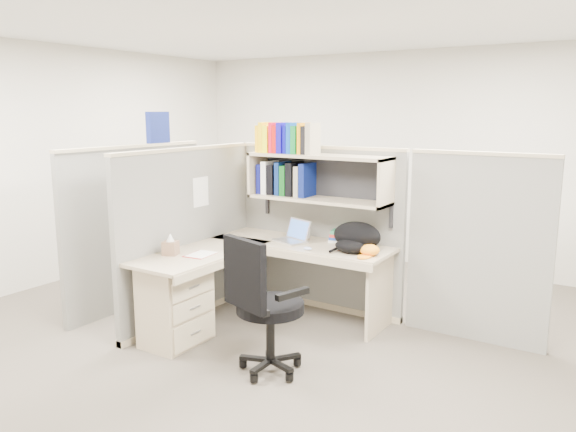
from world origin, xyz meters
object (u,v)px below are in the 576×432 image
Objects in this scene: backpack at (354,237)px; task_chair at (265,326)px; laptop at (290,231)px; desk at (210,289)px; snack_canister at (231,244)px.

task_chair is (-0.16, -1.15, -0.48)m from backpack.
laptop is 0.69× the size of backpack.
desk is 1.63× the size of task_chair.
backpack reaches higher than laptop.
desk is 0.45m from snack_canister.
task_chair reaches higher than laptop.
laptop is 0.61m from snack_canister.
task_chair reaches higher than snack_canister.
task_chair is (0.79, -0.61, -0.40)m from snack_canister.
laptop is at bearing -163.92° from backpack.
backpack reaches higher than snack_canister.
snack_canister is at bearing -133.98° from backpack.
backpack is at bearing 19.39° from laptop.
laptop is at bearing 62.95° from snack_canister.
laptop reaches higher than desk.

